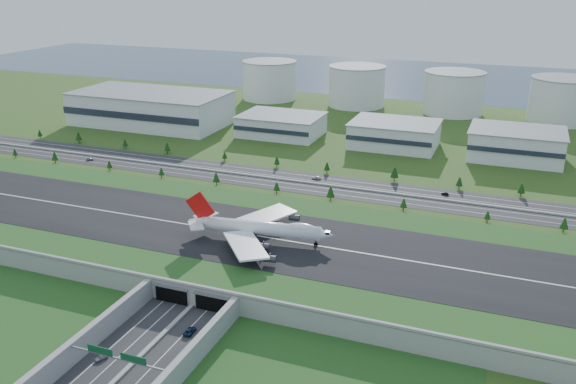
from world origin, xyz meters
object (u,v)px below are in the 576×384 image
(boeing_747, at_px, (260,228))
(car_7, at_px, (316,178))
(car_2, at_px, (190,331))
(fuel_tank_a, at_px, (269,80))
(car_4, at_px, (90,159))
(car_5, at_px, (445,194))
(car_0, at_px, (101,357))

(boeing_747, relative_size, car_7, 11.50)
(car_2, bearing_deg, fuel_tank_a, -73.96)
(car_4, xyz_separation_m, car_5, (224.34, 18.11, -0.08))
(car_2, height_order, car_7, car_2)
(fuel_tank_a, xyz_separation_m, boeing_747, (126.98, -313.20, -3.76))
(car_0, height_order, car_2, car_2)
(fuel_tank_a, distance_m, car_4, 227.58)
(boeing_747, height_order, car_2, boeing_747)
(boeing_747, xyz_separation_m, car_5, (64.83, 106.68, -12.93))
(fuel_tank_a, bearing_deg, car_0, -74.72)
(boeing_747, relative_size, car_4, 14.29)
(boeing_747, xyz_separation_m, car_4, (-159.51, 88.58, -12.85))
(boeing_747, xyz_separation_m, car_2, (1.13, -62.73, -12.79))
(boeing_747, height_order, car_4, boeing_747)
(fuel_tank_a, relative_size, car_4, 10.96)
(fuel_tank_a, bearing_deg, boeing_747, -67.93)
(boeing_747, bearing_deg, car_7, 87.74)
(fuel_tank_a, height_order, car_0, fuel_tank_a)
(fuel_tank_a, bearing_deg, car_5, -47.12)
(boeing_747, bearing_deg, car_4, 143.27)
(car_2, distance_m, car_7, 169.74)
(fuel_tank_a, relative_size, car_2, 8.39)
(car_0, height_order, car_5, car_0)
(car_2, xyz_separation_m, car_7, (-11.27, 169.36, -0.01))
(car_7, bearing_deg, car_0, -4.67)
(car_7, bearing_deg, fuel_tank_a, -152.88)
(car_7, bearing_deg, boeing_747, 3.06)
(fuel_tank_a, relative_size, car_7, 8.82)
(car_5, bearing_deg, car_7, -76.60)
(boeing_747, height_order, car_7, boeing_747)
(car_0, relative_size, car_4, 1.02)
(car_4, distance_m, car_7, 150.46)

